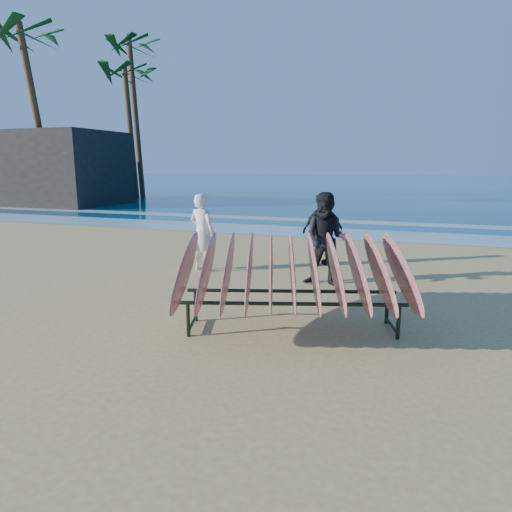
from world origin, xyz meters
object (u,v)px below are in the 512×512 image
object	(u,v)px
person_dark_b	(323,230)
person_white	(202,233)
palm_right	(132,49)
person_dark_a	(326,240)
palm_left	(30,40)
palm_mid	(128,76)
building	(41,168)
surfboard_rack	(292,270)

from	to	relation	value
person_dark_b	person_white	bearing A→B (deg)	-3.02
person_white	palm_right	distance (m)	24.99
person_dark_a	palm_left	world-z (taller)	palm_left
person_white	palm_mid	xyz separation A→B (m)	(-13.96, 18.06, 7.26)
person_white	palm_right	world-z (taller)	palm_right
person_white	palm_left	distance (m)	20.12
building	palm_mid	distance (m)	8.37
palm_left	person_white	bearing A→B (deg)	-36.11
palm_left	surfboard_rack	bearing A→B (deg)	-38.02
surfboard_rack	person_dark_a	world-z (taller)	person_dark_a
person_dark_b	building	size ratio (longest dim) A/B	0.18
surfboard_rack	person_dark_a	size ratio (longest dim) A/B	1.99
palm_right	person_dark_a	bearing A→B (deg)	-48.62
palm_mid	building	bearing A→B (deg)	-124.17
building	palm_right	xyz separation A→B (m)	(3.35, 5.47, 7.80)
person_white	palm_right	size ratio (longest dim) A/B	0.16
palm_right	palm_mid	bearing A→B (deg)	-95.81
person_white	person_dark_a	xyz separation A→B (m)	(2.92, -0.40, 0.05)
surfboard_rack	palm_mid	size ratio (longest dim) A/B	0.41
person_dark_b	palm_left	bearing A→B (deg)	-61.62
surfboard_rack	building	world-z (taller)	building
building	palm_mid	world-z (taller)	palm_mid
person_dark_a	palm_mid	world-z (taller)	palm_mid
surfboard_rack	building	bearing A→B (deg)	123.95
surfboard_rack	person_dark_b	xyz separation A→B (m)	(-0.42, 4.52, -0.05)
surfboard_rack	person_white	size ratio (longest dim) A/B	2.11
palm_mid	palm_right	xyz separation A→B (m)	(0.06, 0.63, 1.81)
surfboard_rack	palm_left	distance (m)	24.01
building	person_dark_b	bearing A→B (deg)	-30.80
person_white	palm_mid	bearing A→B (deg)	-40.87
palm_left	palm_mid	distance (m)	7.24
palm_mid	palm_right	bearing A→B (deg)	84.19
person_dark_a	palm_right	distance (m)	26.98
palm_left	palm_right	distance (m)	7.94
person_dark_a	person_white	bearing A→B (deg)	173.17
person_white	palm_left	bearing A→B (deg)	-24.69
person_white	palm_mid	distance (m)	23.95
building	palm_left	world-z (taller)	palm_left
surfboard_rack	palm_left	world-z (taller)	palm_left
surfboard_rack	building	distance (m)	25.95
palm_left	palm_right	xyz separation A→B (m)	(1.06, 7.78, 1.18)
palm_right	person_dark_b	bearing A→B (deg)	-46.44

